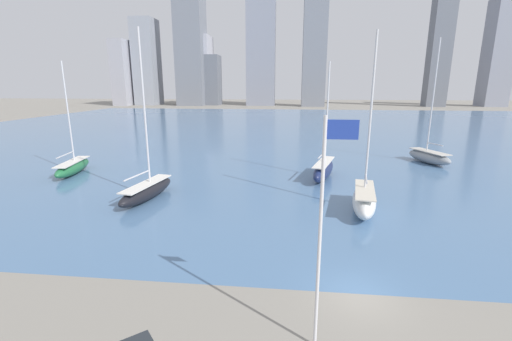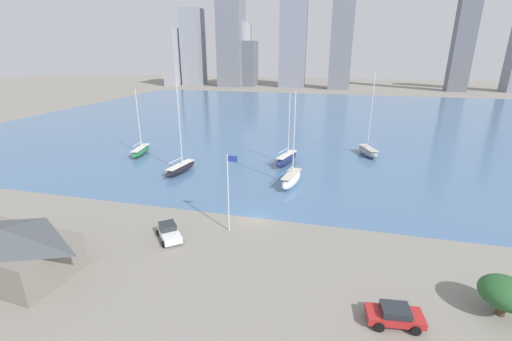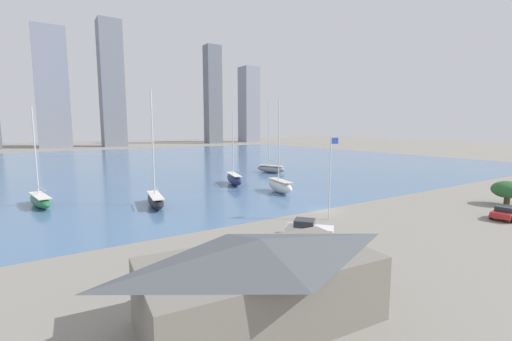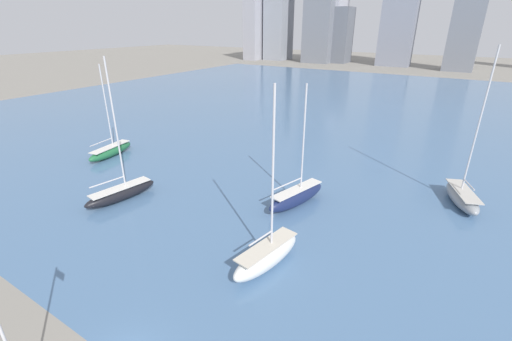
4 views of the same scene
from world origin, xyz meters
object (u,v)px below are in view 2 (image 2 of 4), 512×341
(sailboat_white, at_px, (291,179))
(sailboat_gray, at_px, (368,151))
(parked_sedan_red, at_px, (395,315))
(sailboat_green, at_px, (141,151))
(flag_pole, at_px, (229,190))
(boat_shed, at_px, (7,251))
(sailboat_navy, at_px, (287,159))
(parked_pickup_white, at_px, (169,232))
(sailboat_black, at_px, (181,168))

(sailboat_white, bearing_deg, sailboat_gray, 67.97)
(parked_sedan_red, bearing_deg, sailboat_green, 44.40)
(flag_pole, xyz_separation_m, sailboat_gray, (17.77, 36.58, -4.22))
(boat_shed, relative_size, sailboat_white, 0.89)
(flag_pole, height_order, parked_sedan_red, flag_pole)
(parked_sedan_red, bearing_deg, sailboat_navy, 14.88)
(sailboat_green, bearing_deg, parked_pickup_white, -63.15)
(sailboat_gray, bearing_deg, sailboat_navy, -169.43)
(parked_pickup_white, bearing_deg, flag_pole, -12.22)
(parked_pickup_white, bearing_deg, sailboat_black, 71.52)
(sailboat_white, xyz_separation_m, sailboat_gray, (12.78, 20.49, -0.15))
(sailboat_black, bearing_deg, sailboat_green, 156.68)
(sailboat_green, relative_size, parked_sedan_red, 2.96)
(sailboat_navy, height_order, sailboat_gray, sailboat_gray)
(sailboat_black, distance_m, parked_sedan_red, 42.80)
(sailboat_black, xyz_separation_m, parked_pickup_white, (8.62, -20.84, -0.13))
(parked_sedan_red, bearing_deg, sailboat_gray, -7.11)
(sailboat_gray, bearing_deg, sailboat_white, -144.02)
(sailboat_gray, relative_size, parked_sedan_red, 3.69)
(flag_pole, distance_m, parked_sedan_red, 20.88)
(flag_pole, bearing_deg, sailboat_white, 72.76)
(sailboat_black, relative_size, sailboat_white, 1.05)
(flag_pole, xyz_separation_m, sailboat_white, (4.99, 16.09, -4.08))
(sailboat_navy, bearing_deg, sailboat_green, -162.89)
(sailboat_black, bearing_deg, sailboat_gray, 39.54)
(sailboat_gray, bearing_deg, boat_shed, -148.02)
(boat_shed, relative_size, sailboat_black, 0.85)
(flag_pole, bearing_deg, boat_shed, -144.56)
(flag_pole, height_order, parked_pickup_white, flag_pole)
(sailboat_black, xyz_separation_m, sailboat_gray, (32.58, 19.14, 0.06))
(boat_shed, distance_m, sailboat_black, 30.52)
(parked_pickup_white, bearing_deg, parked_sedan_red, -58.85)
(sailboat_green, distance_m, sailboat_gray, 46.85)
(boat_shed, xyz_separation_m, parked_sedan_red, (35.29, 1.91, -1.51))
(flag_pole, relative_size, sailboat_white, 0.65)
(flag_pole, relative_size, sailboat_black, 0.62)
(sailboat_green, bearing_deg, flag_pole, -52.49)
(flag_pole, xyz_separation_m, parked_pickup_white, (-6.20, -3.40, -4.41))
(boat_shed, distance_m, parked_pickup_white, 15.28)
(parked_sedan_red, relative_size, parked_pickup_white, 0.96)
(boat_shed, xyz_separation_m, sailboat_green, (-9.71, 38.57, -1.41))
(parked_pickup_white, bearing_deg, boat_shed, 177.61)
(boat_shed, height_order, sailboat_green, sailboat_green)
(sailboat_white, height_order, parked_sedan_red, sailboat_white)
(sailboat_black, height_order, sailboat_white, sailboat_black)
(boat_shed, distance_m, sailboat_gray, 61.10)
(sailboat_black, distance_m, sailboat_white, 19.85)
(flag_pole, height_order, sailboat_navy, sailboat_navy)
(boat_shed, bearing_deg, sailboat_gray, 59.19)
(sailboat_white, relative_size, sailboat_gray, 0.89)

